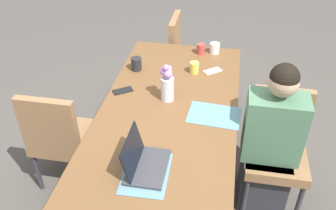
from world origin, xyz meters
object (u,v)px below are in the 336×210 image
Objects in this scene: dining_table at (168,119)px; coffee_mug_centre_right at (215,48)px; chair_near_left_mid at (277,143)px; phone_silver at (213,71)px; flower_vase at (167,83)px; coffee_mug_near_left at (201,49)px; laptop_head_left_left_near at (143,162)px; person_near_left_mid at (270,146)px; coffee_mug_centre_left at (136,64)px; chair_far_right_near at (60,135)px; coffee_mug_near_right at (194,68)px; chair_head_right_left_far at (185,55)px; phone_black at (123,91)px.

coffee_mug_centre_right is (0.94, -0.25, 0.12)m from dining_table.
phone_silver is at bearing 45.84° from chair_near_left_mid.
flower_vase is at bearing 86.21° from chair_near_left_mid.
chair_near_left_mid is at bearing -140.94° from coffee_mug_near_left.
laptop_head_left_left_near reaches higher than phone_silver.
coffee_mug_near_left is at bearing 34.08° from person_near_left_mid.
phone_silver is at bearing 38.60° from person_near_left_mid.
coffee_mug_centre_left is (1.09, 0.32, 0.01)m from laptop_head_left_left_near.
coffee_mug_near_left is 0.98× the size of coffee_mug_centre_right.
chair_near_left_mid is 1.62m from chair_far_right_near.
coffee_mug_near_right is at bearing 160.08° from coffee_mug_centre_right.
chair_far_right_near is at bearing 125.67° from coffee_mug_near_right.
chair_head_right_left_far is 1.63m from chair_far_right_near.
dining_table is at bearing -167.34° from flower_vase.
coffee_mug_near_right is at bearing -19.55° from flower_vase.
phone_silver is (0.46, -0.30, -0.14)m from flower_vase.
laptop_head_left_left_near is 1.14m from coffee_mug_centre_left.
coffee_mug_centre_left is at bearing 34.65° from dining_table.
person_near_left_mid is 7.97× the size of phone_black.
laptop_head_left_left_near is 3.60× the size of coffee_mug_near_left.
person_near_left_mid is at bearing -145.92° from coffee_mug_near_left.
person_near_left_mid reaches higher than coffee_mug_centre_right.
phone_black is (0.10, 1.18, 0.26)m from chair_near_left_mid.
person_near_left_mid reaches higher than chair_head_right_left_far.
chair_far_right_near reaches higher than coffee_mug_centre_right.
flower_vase reaches higher than coffee_mug_near_right.
coffee_mug_centre_right is (0.38, -0.14, -0.00)m from coffee_mug_near_right.
chair_far_right_near is (-0.12, 1.55, -0.03)m from person_near_left_mid.
chair_far_right_near is 6.00× the size of phone_silver.
phone_silver is at bearing -32.78° from flower_vase.
person_near_left_mid is at bearing -131.47° from coffee_mug_near_right.
coffee_mug_centre_left is 0.63m from phone_silver.
chair_far_right_near reaches higher than dining_table.
coffee_mug_centre_right is (0.85, 0.54, 0.30)m from chair_near_left_mid.
flower_vase is 0.85m from coffee_mug_centre_right.
coffee_mug_near_right is 0.16m from phone_silver.
dining_table is 6.53× the size of laptop_head_left_left_near.
coffee_mug_centre_left reaches higher than coffee_mug_near_right.
chair_far_right_near is at bearing 96.86° from chair_near_left_mid.
phone_silver is at bearing -156.23° from chair_head_right_left_far.
phone_black is (0.29, -0.43, 0.26)m from chair_far_right_near.
phone_black is (-1.15, 0.33, 0.26)m from chair_head_right_left_far.
person_near_left_mid is 1.24m from coffee_mug_centre_left.
phone_black is (-0.76, 0.64, -0.04)m from coffee_mug_centre_right.
person_near_left_mid is 1.01m from laptop_head_left_left_near.
chair_far_right_near is (-0.19, 1.61, 0.00)m from chair_near_left_mid.
coffee_mug_centre_right is at bearing -15.12° from dining_table.
coffee_mug_centre_left is (0.52, 0.36, 0.13)m from dining_table.
flower_vase reaches higher than phone_silver.
dining_table is 0.65m from coffee_mug_centre_left.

